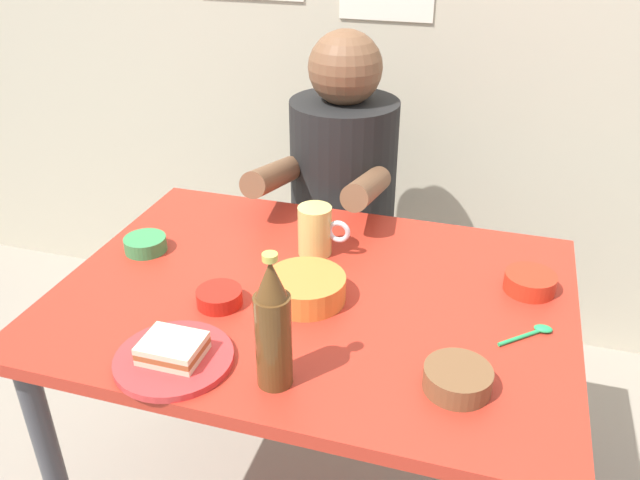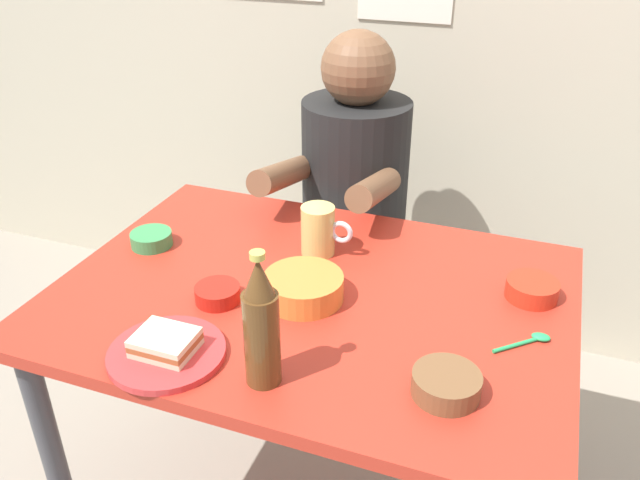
# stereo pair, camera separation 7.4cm
# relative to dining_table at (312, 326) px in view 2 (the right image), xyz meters

# --- Properties ---
(dining_table) EXTENTS (1.10, 0.80, 0.74)m
(dining_table) POSITION_rel_dining_table_xyz_m (0.00, 0.00, 0.00)
(dining_table) COLOR #B72D1E
(dining_table) RESTS_ON ground
(stool) EXTENTS (0.34, 0.34, 0.45)m
(stool) POSITION_rel_dining_table_xyz_m (-0.10, 0.63, -0.30)
(stool) COLOR #4C4C51
(stool) RESTS_ON ground
(person_seated) EXTENTS (0.33, 0.56, 0.72)m
(person_seated) POSITION_rel_dining_table_xyz_m (-0.10, 0.62, 0.12)
(person_seated) COLOR black
(person_seated) RESTS_ON stool
(plate_orange) EXTENTS (0.22, 0.22, 0.01)m
(plate_orange) POSITION_rel_dining_table_xyz_m (-0.18, -0.30, 0.10)
(plate_orange) COLOR red
(plate_orange) RESTS_ON dining_table
(sandwich) EXTENTS (0.11, 0.09, 0.04)m
(sandwich) POSITION_rel_dining_table_xyz_m (-0.18, -0.30, 0.13)
(sandwich) COLOR beige
(sandwich) RESTS_ON plate_orange
(beer_mug) EXTENTS (0.13, 0.08, 0.12)m
(beer_mug) POSITION_rel_dining_table_xyz_m (-0.04, 0.16, 0.15)
(beer_mug) COLOR #D1BC66
(beer_mug) RESTS_ON dining_table
(beer_bottle) EXTENTS (0.06, 0.06, 0.26)m
(beer_bottle) POSITION_rel_dining_table_xyz_m (0.02, -0.30, 0.21)
(beer_bottle) COLOR #593819
(beer_bottle) RESTS_ON dining_table
(sauce_bowl_chili) EXTENTS (0.11, 0.11, 0.04)m
(sauce_bowl_chili) POSITION_rel_dining_table_xyz_m (0.45, 0.14, 0.12)
(sauce_bowl_chili) COLOR red
(sauce_bowl_chili) RESTS_ON dining_table
(condiment_bowl_brown) EXTENTS (0.12, 0.12, 0.04)m
(condiment_bowl_brown) POSITION_rel_dining_table_xyz_m (0.33, -0.22, 0.12)
(condiment_bowl_brown) COLOR brown
(condiment_bowl_brown) RESTS_ON dining_table
(dip_bowl_green) EXTENTS (0.10, 0.10, 0.03)m
(dip_bowl_green) POSITION_rel_dining_table_xyz_m (-0.44, 0.05, 0.11)
(dip_bowl_green) COLOR #388C4C
(dip_bowl_green) RESTS_ON dining_table
(soup_bowl_orange) EXTENTS (0.17, 0.17, 0.05)m
(soup_bowl_orange) POSITION_rel_dining_table_xyz_m (-0.01, -0.03, 0.12)
(soup_bowl_orange) COLOR orange
(soup_bowl_orange) RESTS_ON dining_table
(sambal_bowl_red) EXTENTS (0.10, 0.10, 0.03)m
(sambal_bowl_red) POSITION_rel_dining_table_xyz_m (-0.17, -0.10, 0.11)
(sambal_bowl_red) COLOR #B21E14
(sambal_bowl_red) RESTS_ON dining_table
(spoon) EXTENTS (0.10, 0.09, 0.01)m
(spoon) POSITION_rel_dining_table_xyz_m (0.46, -0.02, 0.10)
(spoon) COLOR #26A559
(spoon) RESTS_ON dining_table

